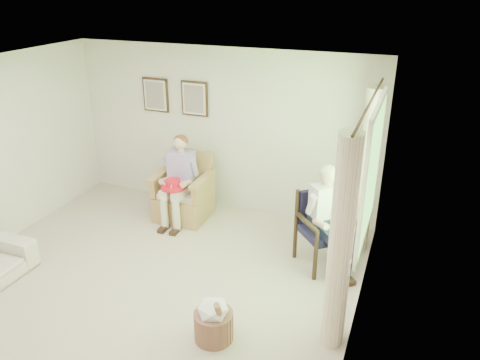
{
  "coord_description": "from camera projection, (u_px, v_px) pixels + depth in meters",
  "views": [
    {
      "loc": [
        2.82,
        -3.77,
        3.55
      ],
      "look_at": [
        0.76,
        1.56,
        1.05
      ],
      "focal_mm": 35.0,
      "sensor_mm": 36.0,
      "label": 1
    }
  ],
  "objects": [
    {
      "name": "window",
      "position": [
        372.0,
        170.0,
        5.15
      ],
      "size": [
        0.13,
        2.5,
        1.63
      ],
      "color": "#2D6B23",
      "rests_on": "right_wall"
    },
    {
      "name": "wicker_armchair",
      "position": [
        185.0,
        197.0,
        7.41
      ],
      "size": [
        0.81,
        0.8,
        1.03
      ],
      "rotation": [
        0.0,
        0.0,
        0.01
      ],
      "color": "tan",
      "rests_on": "ground"
    },
    {
      "name": "right_wall",
      "position": [
        357.0,
        247.0,
        4.23
      ],
      "size": [
        0.04,
        5.5,
        2.6
      ],
      "primitive_type": "cube",
      "color": "silver",
      "rests_on": "ground"
    },
    {
      "name": "person_wicker",
      "position": [
        179.0,
        174.0,
        7.1
      ],
      "size": [
        0.4,
        0.63,
        1.35
      ],
      "rotation": [
        0.0,
        0.0,
        0.01
      ],
      "color": "beige",
      "rests_on": "ground"
    },
    {
      "name": "curtain_left",
      "position": [
        341.0,
        246.0,
        4.53
      ],
      "size": [
        0.34,
        0.34,
        2.3
      ],
      "primitive_type": "cylinder",
      "color": "beige",
      "rests_on": "ground"
    },
    {
      "name": "ceiling",
      "position": [
        109.0,
        83.0,
        4.53
      ],
      "size": [
        5.0,
        5.5,
        0.02
      ],
      "primitive_type": "cube",
      "color": "white",
      "rests_on": "back_wall"
    },
    {
      "name": "person_dark",
      "position": [
        326.0,
        212.0,
        5.91
      ],
      "size": [
        0.4,
        0.62,
        1.38
      ],
      "rotation": [
        0.0,
        0.0,
        0.73
      ],
      "color": "#181F35",
      "rests_on": "ground"
    },
    {
      "name": "curtain_right",
      "position": [
        367.0,
        173.0,
        6.21
      ],
      "size": [
        0.34,
        0.34,
        2.3
      ],
      "primitive_type": "cylinder",
      "color": "beige",
      "rests_on": "ground"
    },
    {
      "name": "red_hat",
      "position": [
        173.0,
        185.0,
        6.97
      ],
      "size": [
        0.36,
        0.36,
        0.14
      ],
      "color": "red",
      "rests_on": "person_wicker"
    },
    {
      "name": "wood_armchair",
      "position": [
        327.0,
        225.0,
        6.15
      ],
      "size": [
        0.64,
        0.6,
        0.99
      ],
      "rotation": [
        0.0,
        0.0,
        0.73
      ],
      "color": "black",
      "rests_on": "ground"
    },
    {
      "name": "hatbox",
      "position": [
        214.0,
        320.0,
        4.9
      ],
      "size": [
        0.48,
        0.48,
        0.62
      ],
      "color": "tan",
      "rests_on": "ground"
    },
    {
      "name": "framed_print_right",
      "position": [
        194.0,
        99.0,
        7.33
      ],
      "size": [
        0.45,
        0.05,
        0.55
      ],
      "color": "#382114",
      "rests_on": "back_wall"
    },
    {
      "name": "framed_print_left",
      "position": [
        156.0,
        95.0,
        7.56
      ],
      "size": [
        0.45,
        0.05,
        0.55
      ],
      "color": "#382114",
      "rests_on": "back_wall"
    },
    {
      "name": "back_wall",
      "position": [
        222.0,
        131.0,
        7.4
      ],
      "size": [
        5.0,
        0.04,
        2.6
      ],
      "primitive_type": "cube",
      "color": "silver",
      "rests_on": "ground"
    },
    {
      "name": "floor",
      "position": [
        133.0,
        300.0,
        5.58
      ],
      "size": [
        5.5,
        5.5,
        0.0
      ],
      "primitive_type": "plane",
      "color": "beige",
      "rests_on": "ground"
    }
  ]
}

